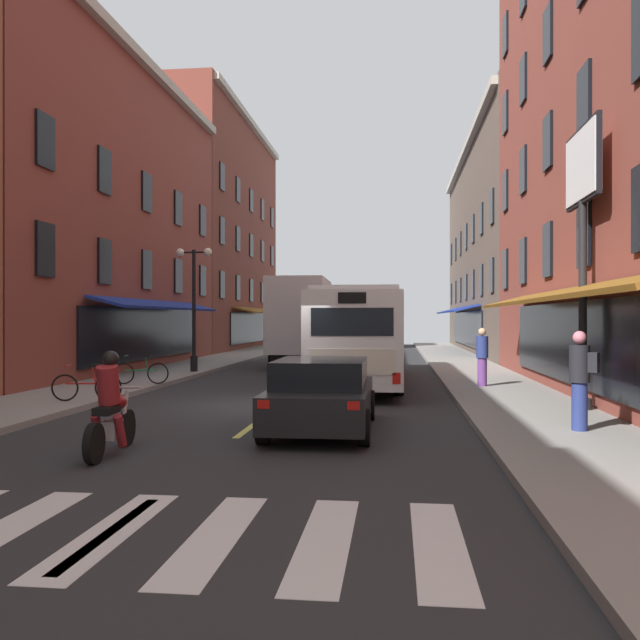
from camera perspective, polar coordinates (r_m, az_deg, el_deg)
ground_plane at (r=16.84m, az=-3.43°, el=-7.46°), size 34.80×80.00×0.10m
lane_centre_dashes at (r=16.59m, az=-3.58°, el=-7.39°), size 0.14×73.90×0.01m
crosswalk_near at (r=7.39m, az=-17.56°, el=-16.93°), size 7.10×2.80×0.01m
sidewalk_left at (r=18.76m, az=-21.59°, el=-6.32°), size 3.00×80.00×0.14m
sidewalk_right at (r=16.85m, az=16.90°, el=-7.05°), size 3.00×80.00×0.14m
billboard_sign at (r=16.20m, az=21.64°, el=9.65°), size 0.40×2.49×6.32m
transit_bus at (r=22.68m, az=3.69°, el=-1.32°), size 2.71×12.40×3.05m
box_truck at (r=30.29m, az=-1.52°, el=-0.15°), size 2.64×7.55×3.92m
sedan_near at (r=40.05m, az=0.76°, el=-2.00°), size 1.92×4.62×1.36m
sedan_mid at (r=12.84m, az=0.16°, el=-6.43°), size 1.96×4.36×1.39m
motorcycle_rider at (r=11.15m, az=-17.53°, el=-7.42°), size 0.62×2.07×1.66m
bicycle_near at (r=17.40m, az=-19.39°, el=-5.39°), size 1.69×0.49×0.91m
bicycle_mid at (r=21.38m, az=-15.12°, el=-4.37°), size 1.70×0.48×0.91m
pedestrian_near at (r=12.96m, az=21.48°, el=-4.62°), size 0.52×0.44×1.81m
pedestrian_mid at (r=20.60m, az=13.76°, el=-3.03°), size 0.36×0.36×1.75m
street_lamp_twin at (r=26.05m, az=-10.77°, el=1.47°), size 1.42×0.32×4.75m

